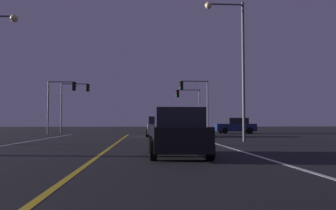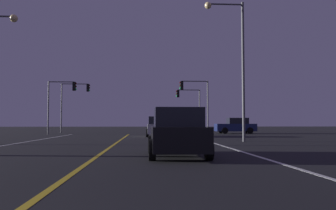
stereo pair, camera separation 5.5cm
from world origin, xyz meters
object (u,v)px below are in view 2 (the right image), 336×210
(car_lead_same_lane, at_px, (177,133))
(traffic_light_far_left, at_px, (75,96))
(traffic_light_near_right, at_px, (194,94))
(traffic_light_far_right, at_px, (188,100))
(car_ahead_far, at_px, (158,127))
(traffic_light_near_left, at_px, (62,95))
(car_crossing_side, at_px, (236,126))
(street_lamp_right_far, at_px, (235,53))

(car_lead_same_lane, height_order, traffic_light_far_left, traffic_light_far_left)
(traffic_light_near_right, height_order, traffic_light_far_right, traffic_light_near_right)
(car_ahead_far, bearing_deg, traffic_light_near_left, 57.11)
(car_crossing_side, xyz_separation_m, traffic_light_near_right, (-4.66, -1.05, 3.32))
(car_ahead_far, xyz_separation_m, car_lead_same_lane, (0.06, -17.41, 0.00))
(car_ahead_far, bearing_deg, car_crossing_side, -50.14)
(car_lead_same_lane, xyz_separation_m, car_crossing_side, (8.64, 24.69, 0.00))
(traffic_light_far_left, xyz_separation_m, street_lamp_right_far, (13.99, -20.00, 1.27))
(street_lamp_right_far, bearing_deg, car_ahead_far, -61.10)
(traffic_light_near_right, xyz_separation_m, street_lamp_right_far, (0.51, -14.50, 1.45))
(car_lead_same_lane, bearing_deg, traffic_light_near_left, 22.29)
(traffic_light_near_right, relative_size, traffic_light_near_left, 1.03)
(car_lead_same_lane, xyz_separation_m, traffic_light_far_left, (-9.49, 29.14, 3.49))
(car_ahead_far, relative_size, traffic_light_near_left, 0.79)
(traffic_light_near_left, bearing_deg, car_crossing_side, 3.26)
(car_ahead_far, bearing_deg, street_lamp_right_far, -151.10)
(traffic_light_far_right, height_order, street_lamp_right_far, street_lamp_right_far)
(street_lamp_right_far, bearing_deg, car_lead_same_lane, 63.78)
(traffic_light_near_right, relative_size, traffic_light_far_left, 0.96)
(car_crossing_side, relative_size, street_lamp_right_far, 0.48)
(traffic_light_near_left, xyz_separation_m, traffic_light_far_right, (13.70, 5.50, -0.16))
(traffic_light_far_right, bearing_deg, car_crossing_side, 136.16)
(car_crossing_side, distance_m, traffic_light_near_right, 5.81)
(car_lead_same_lane, distance_m, car_crossing_side, 26.16)
(car_lead_same_lane, relative_size, traffic_light_near_right, 0.77)
(car_ahead_far, relative_size, traffic_light_near_right, 0.77)
(traffic_light_near_left, bearing_deg, traffic_light_near_right, 0.00)
(traffic_light_near_right, distance_m, traffic_light_near_left, 13.68)
(traffic_light_near_left, height_order, street_lamp_right_far, street_lamp_right_far)
(traffic_light_far_right, height_order, traffic_light_far_left, traffic_light_far_left)
(car_lead_same_lane, distance_m, traffic_light_far_left, 30.85)
(car_crossing_side, height_order, street_lamp_right_far, street_lamp_right_far)
(car_lead_same_lane, xyz_separation_m, traffic_light_far_right, (4.01, 29.14, 3.03))
(traffic_light_far_right, bearing_deg, traffic_light_near_left, 21.88)
(car_lead_same_lane, height_order, traffic_light_far_right, traffic_light_far_right)
(car_crossing_side, height_order, traffic_light_near_left, traffic_light_near_left)
(car_crossing_side, height_order, traffic_light_far_left, traffic_light_far_left)
(traffic_light_far_left, height_order, street_lamp_right_far, street_lamp_right_far)
(car_lead_same_lane, relative_size, street_lamp_right_far, 0.48)
(car_lead_same_lane, relative_size, traffic_light_far_left, 0.74)
(traffic_light_far_right, bearing_deg, street_lamp_right_far, 91.42)
(street_lamp_right_far, bearing_deg, car_crossing_side, -104.92)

